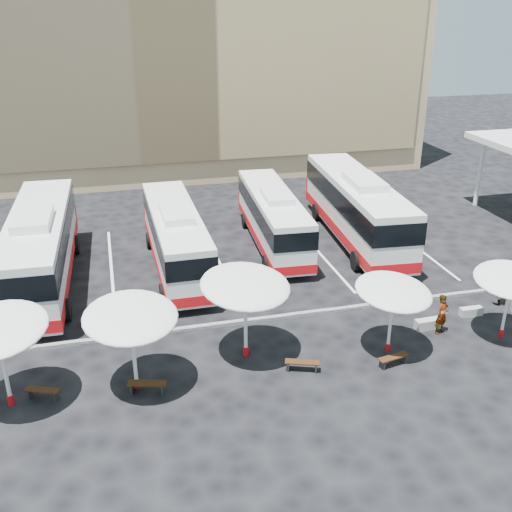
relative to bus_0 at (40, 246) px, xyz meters
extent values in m
plane|color=black|center=(9.41, -7.19, -2.14)|extent=(120.00, 120.00, 0.00)
cube|color=tan|center=(9.41, 24.81, 10.36)|extent=(42.00, 18.00, 25.00)
cube|color=tan|center=(9.41, 15.71, 9.86)|extent=(40.00, 0.30, 20.00)
cylinder|color=white|center=(29.41, 5.81, 0.26)|extent=(0.30, 0.30, 4.80)
cube|color=black|center=(9.41, -6.69, -2.07)|extent=(34.00, 0.25, 0.15)
cube|color=white|center=(3.41, 0.81, -2.14)|extent=(0.15, 12.00, 0.01)
cube|color=white|center=(9.41, 0.81, -2.14)|extent=(0.15, 12.00, 0.01)
cube|color=white|center=(15.41, 0.81, -2.14)|extent=(0.15, 12.00, 0.01)
cube|color=white|center=(21.41, 0.81, -2.14)|extent=(0.15, 12.00, 0.01)
cube|color=white|center=(0.00, -0.02, -0.02)|extent=(3.12, 13.16, 3.27)
cube|color=black|center=(0.00, -0.02, 0.64)|extent=(3.18, 13.23, 1.20)
cube|color=red|center=(0.00, -0.02, -1.22)|extent=(3.18, 13.23, 0.60)
cube|color=red|center=(0.20, 6.52, -0.84)|extent=(2.80, 0.30, 1.53)
cube|color=white|center=(-0.03, -1.11, 1.84)|extent=(1.84, 3.32, 0.44)
cylinder|color=black|center=(-1.25, 3.84, -1.60)|extent=(0.41, 1.10, 1.09)
cylinder|color=black|center=(1.48, 3.76, -1.60)|extent=(0.41, 1.10, 1.09)
cylinder|color=black|center=(-1.49, -4.33, -1.60)|extent=(0.41, 1.10, 1.09)
cylinder|color=black|center=(1.23, -4.42, -1.60)|extent=(0.41, 1.10, 1.09)
cube|color=white|center=(7.00, 0.18, -0.27)|extent=(2.49, 11.57, 2.89)
cube|color=black|center=(7.00, 0.18, 0.31)|extent=(2.55, 11.63, 1.06)
cube|color=red|center=(7.00, 0.18, -1.33)|extent=(2.55, 11.63, 0.53)
cube|color=red|center=(6.95, 5.96, -0.99)|extent=(2.47, 0.21, 1.35)
cube|color=white|center=(7.00, -0.78, 1.37)|extent=(1.56, 2.90, 0.38)
cylinder|color=black|center=(5.77, 3.54, -1.66)|extent=(0.34, 0.96, 0.96)
cylinder|color=black|center=(8.18, 3.56, -1.66)|extent=(0.34, 0.96, 0.96)
cylinder|color=black|center=(5.82, -3.67, -1.66)|extent=(0.34, 0.96, 0.96)
cylinder|color=black|center=(8.23, -3.66, -1.66)|extent=(0.34, 0.96, 0.96)
cube|color=white|center=(13.09, 2.17, -0.33)|extent=(3.02, 11.28, 2.79)
cube|color=black|center=(13.09, 2.17, 0.23)|extent=(3.08, 11.34, 1.02)
cube|color=red|center=(13.09, 2.17, -1.35)|extent=(3.08, 11.34, 0.51)
cube|color=red|center=(13.44, 7.73, -1.03)|extent=(2.39, 0.34, 1.30)
cube|color=white|center=(13.03, 1.24, 1.25)|extent=(1.66, 2.88, 0.37)
cylinder|color=black|center=(12.13, 5.49, -1.68)|extent=(0.38, 0.95, 0.93)
cylinder|color=black|center=(14.45, 5.34, -1.68)|extent=(0.38, 0.95, 0.93)
cylinder|color=black|center=(11.69, -1.47, -1.68)|extent=(0.38, 0.95, 0.93)
cylinder|color=black|center=(14.01, -1.62, -1.68)|extent=(0.38, 0.95, 0.93)
cube|color=white|center=(18.26, 1.75, 0.02)|extent=(3.80, 13.47, 3.32)
cube|color=black|center=(18.26, 1.75, 0.68)|extent=(3.87, 13.54, 1.22)
cube|color=red|center=(18.26, 1.75, -1.20)|extent=(3.87, 13.54, 0.61)
cube|color=red|center=(18.78, 8.37, -0.81)|extent=(2.84, 0.44, 1.55)
cube|color=white|center=(18.17, 0.64, 1.90)|extent=(2.03, 3.45, 0.44)
cylinder|color=black|center=(17.18, 5.72, -1.59)|extent=(0.47, 1.13, 1.11)
cylinder|color=black|center=(19.94, 5.50, -1.59)|extent=(0.47, 1.13, 1.11)
cylinder|color=black|center=(16.53, -2.56, -1.59)|extent=(0.47, 1.13, 1.11)
cylinder|color=black|center=(19.29, -2.78, -1.59)|extent=(0.47, 1.13, 1.11)
cylinder|color=white|center=(-0.58, -10.47, -0.57)|extent=(0.19, 0.19, 3.15)
cylinder|color=red|center=(-0.58, -10.47, -1.93)|extent=(0.31, 0.31, 0.42)
cylinder|color=white|center=(4.02, -10.59, -0.60)|extent=(0.17, 0.17, 3.09)
cylinder|color=red|center=(4.02, -10.59, -1.94)|extent=(0.26, 0.26, 0.41)
ellipsoid|color=silver|center=(4.02, -10.59, 1.00)|extent=(4.09, 4.12, 1.06)
cylinder|color=white|center=(8.63, -9.41, -0.53)|extent=(0.20, 0.20, 3.23)
cylinder|color=red|center=(8.63, -9.41, -1.93)|extent=(0.31, 0.31, 0.43)
ellipsoid|color=silver|center=(8.63, -9.41, 1.14)|extent=(4.82, 4.84, 1.11)
cylinder|color=white|center=(14.59, -10.57, -0.74)|extent=(0.17, 0.17, 2.81)
cylinder|color=red|center=(14.59, -10.57, -1.96)|extent=(0.27, 0.27, 0.37)
ellipsoid|color=silver|center=(14.59, -10.57, 0.71)|extent=(4.23, 4.25, 0.96)
cylinder|color=white|center=(20.00, -10.74, -0.75)|extent=(0.17, 0.17, 2.78)
cylinder|color=red|center=(20.00, -10.74, -1.96)|extent=(0.27, 0.27, 0.37)
ellipsoid|color=silver|center=(20.00, -10.74, 0.68)|extent=(4.13, 4.15, 0.95)
cube|color=black|center=(0.55, -10.37, -1.76)|extent=(1.36, 0.84, 0.05)
cube|color=black|center=(0.06, -10.16, -1.97)|extent=(0.18, 0.33, 0.35)
cube|color=black|center=(1.04, -10.57, -1.97)|extent=(0.18, 0.33, 0.35)
cube|color=black|center=(4.39, -10.98, -1.72)|extent=(1.52, 0.78, 0.06)
cube|color=black|center=(3.82, -10.82, -1.95)|extent=(0.16, 0.37, 0.39)
cube|color=black|center=(4.95, -11.14, -1.95)|extent=(0.16, 0.37, 0.39)
cube|color=black|center=(10.58, -11.05, -1.74)|extent=(1.44, 0.83, 0.06)
cube|color=black|center=(10.06, -10.86, -1.96)|extent=(0.18, 0.35, 0.37)
cube|color=black|center=(11.11, -11.24, -1.96)|extent=(0.18, 0.35, 0.37)
cube|color=black|center=(14.32, -11.60, -1.76)|extent=(1.40, 0.62, 0.05)
cube|color=black|center=(13.79, -11.71, -1.96)|extent=(0.12, 0.35, 0.36)
cube|color=black|center=(14.85, -11.50, -1.96)|extent=(0.12, 0.35, 0.36)
cube|color=gray|center=(17.22, -9.27, -1.91)|extent=(1.24, 0.45, 0.46)
cube|color=gray|center=(19.80, -8.68, -1.94)|extent=(1.10, 0.39, 0.41)
imported|color=black|center=(17.55, -9.73, -1.21)|extent=(0.80, 0.67, 1.88)
imported|color=black|center=(21.79, -7.98, -1.19)|extent=(1.00, 0.82, 1.91)
camera|label=1|loc=(3.73, -30.34, 11.78)|focal=42.00mm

